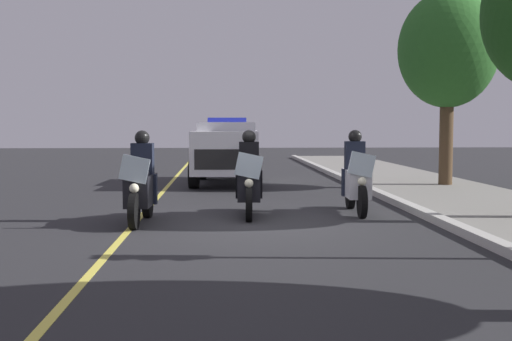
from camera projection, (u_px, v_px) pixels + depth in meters
name	position (u px, v px, depth m)	size (l,w,h in m)	color
ground_plane	(259.00, 223.00, 11.95)	(80.00, 80.00, 0.00)	#28282B
curb_strip	(435.00, 218.00, 12.12)	(48.00, 0.24, 0.15)	#B7B5AD
lane_stripe_center	(134.00, 224.00, 11.83)	(48.00, 0.12, 0.01)	#E0D14C
police_motorcycle_lead_left	(141.00, 186.00, 11.94)	(2.14, 0.59, 1.72)	black
police_motorcycle_lead_right	(249.00, 181.00, 12.91)	(2.14, 0.59, 1.72)	black
police_motorcycle_trailing	(356.00, 179.00, 13.32)	(2.14, 0.59, 1.72)	black
police_suv	(227.00, 149.00, 20.07)	(4.98, 2.25, 2.05)	silver
tree_far_back	(448.00, 51.00, 18.46)	(2.84, 2.84, 5.55)	#4C3823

